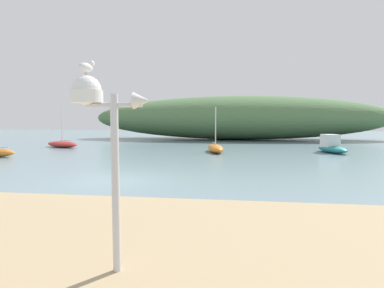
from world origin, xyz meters
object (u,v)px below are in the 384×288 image
(seagull_on_radar, at_px, (87,67))
(motorboat_far_right, at_px, (332,146))
(mast_structure, at_px, (98,112))
(sailboat_off_point, at_px, (215,148))
(sailboat_near_shore, at_px, (62,144))

(seagull_on_radar, height_order, motorboat_far_right, seagull_on_radar)
(mast_structure, height_order, motorboat_far_right, mast_structure)
(motorboat_far_right, bearing_deg, mast_structure, -114.04)
(sailboat_off_point, distance_m, motorboat_far_right, 8.91)
(sailboat_off_point, bearing_deg, motorboat_far_right, 6.57)
(seagull_on_radar, xyz_separation_m, sailboat_near_shore, (-13.51, 22.49, -3.06))
(mast_structure, height_order, sailboat_off_point, sailboat_off_point)
(sailboat_off_point, height_order, motorboat_far_right, sailboat_off_point)
(motorboat_far_right, bearing_deg, seagull_on_radar, -114.42)
(seagull_on_radar, xyz_separation_m, motorboat_far_right, (9.52, 20.98, -2.87))
(mast_structure, height_order, sailboat_near_shore, sailboat_near_shore)
(seagull_on_radar, distance_m, sailboat_off_point, 20.20)
(motorboat_far_right, bearing_deg, sailboat_off_point, -173.43)
(mast_structure, xyz_separation_m, sailboat_near_shore, (-13.67, 22.51, -2.38))
(seagull_on_radar, relative_size, sailboat_near_shore, 0.08)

